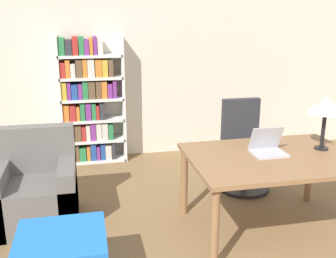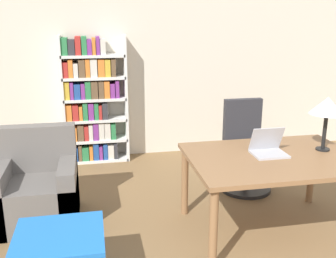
# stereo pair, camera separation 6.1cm
# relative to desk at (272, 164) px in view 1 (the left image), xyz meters

# --- Properties ---
(wall_back) EXTENTS (8.00, 0.06, 2.70)m
(wall_back) POSITION_rel_desk_xyz_m (-0.57, 2.40, 0.69)
(wall_back) COLOR beige
(wall_back) RESTS_ON ground_plane
(desk) EXTENTS (1.52, 1.07, 0.74)m
(desk) POSITION_rel_desk_xyz_m (0.00, 0.00, 0.00)
(desk) COLOR olive
(desk) RESTS_ON ground_plane
(laptop) EXTENTS (0.30, 0.25, 0.25)m
(laptop) POSITION_rel_desk_xyz_m (-0.02, 0.07, 0.14)
(laptop) COLOR #B2B2B7
(laptop) RESTS_ON desk
(table_lamp) EXTENTS (0.32, 0.32, 0.51)m
(table_lamp) POSITION_rel_desk_xyz_m (0.53, 0.08, 0.50)
(table_lamp) COLOR black
(table_lamp) RESTS_ON desk
(office_chair) EXTENTS (0.59, 0.59, 1.04)m
(office_chair) POSITION_rel_desk_xyz_m (0.13, 0.98, -0.23)
(office_chair) COLOR black
(office_chair) RESTS_ON ground_plane
(side_table_blue) EXTENTS (0.63, 0.59, 0.47)m
(side_table_blue) POSITION_rel_desk_xyz_m (-1.85, -0.51, -0.25)
(side_table_blue) COLOR blue
(side_table_blue) RESTS_ON ground_plane
(armchair) EXTENTS (0.78, 0.70, 0.91)m
(armchair) POSITION_rel_desk_xyz_m (-2.15, 0.62, -0.35)
(armchair) COLOR #66605B
(armchair) RESTS_ON ground_plane
(bookshelf) EXTENTS (0.86, 0.28, 1.72)m
(bookshelf) POSITION_rel_desk_xyz_m (-1.58, 2.21, 0.18)
(bookshelf) COLOR white
(bookshelf) RESTS_ON ground_plane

